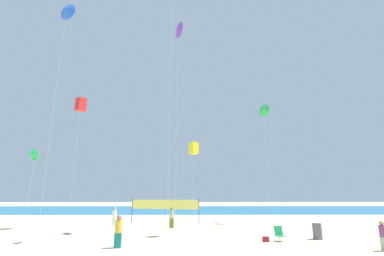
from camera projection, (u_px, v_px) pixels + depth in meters
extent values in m
plane|color=beige|center=(181.00, 252.00, 13.64)|extent=(120.00, 120.00, 0.00)
cube|color=#1E6B99|center=(187.00, 210.00, 43.97)|extent=(120.00, 20.00, 0.01)
cube|color=olive|center=(172.00, 223.00, 22.45)|extent=(0.37, 0.22, 0.78)
cylinder|color=#99B28C|center=(172.00, 214.00, 22.62)|extent=(0.39, 0.39, 0.65)
sphere|color=#997051|center=(172.00, 208.00, 22.73)|extent=(0.29, 0.29, 0.29)
cube|color=#19727A|center=(118.00, 240.00, 14.58)|extent=(0.38, 0.23, 0.79)
cylinder|color=gold|center=(119.00, 226.00, 14.75)|extent=(0.40, 0.40, 0.65)
sphere|color=#997051|center=(119.00, 218.00, 14.86)|extent=(0.29, 0.29, 0.29)
cylinder|color=#7A3872|center=(383.00, 231.00, 13.99)|extent=(0.35, 0.35, 0.57)
sphere|color=tan|center=(381.00, 223.00, 14.09)|extent=(0.26, 0.26, 0.26)
cube|color=white|center=(114.00, 221.00, 23.88)|extent=(0.34, 0.21, 0.72)
cylinder|color=white|center=(115.00, 214.00, 24.03)|extent=(0.36, 0.36, 0.59)
sphere|color=tan|center=(115.00, 209.00, 24.13)|extent=(0.26, 0.26, 0.26)
cube|color=#1E8C4C|center=(280.00, 236.00, 16.37)|extent=(0.52, 0.48, 0.03)
cube|color=#1E8C4C|center=(278.00, 231.00, 16.71)|extent=(0.52, 0.23, 0.57)
cylinder|color=silver|center=(281.00, 239.00, 16.19)|extent=(0.03, 0.03, 0.32)
cylinder|color=silver|center=(280.00, 238.00, 16.47)|extent=(0.03, 0.03, 0.32)
cylinder|color=#595960|center=(317.00, 231.00, 17.19)|extent=(0.58, 0.58, 1.00)
cylinder|color=#4C4C51|center=(132.00, 209.00, 26.96)|extent=(0.08, 0.08, 2.40)
cylinder|color=#4C4C51|center=(199.00, 211.00, 25.42)|extent=(0.08, 0.08, 2.40)
cube|color=#EAE566|center=(165.00, 204.00, 26.31)|extent=(6.81, 1.67, 0.90)
cube|color=maroon|center=(266.00, 239.00, 16.23)|extent=(0.39, 0.19, 0.31)
cylinder|color=silver|center=(30.00, 191.00, 21.38)|extent=(0.01, 0.01, 6.01)
cylinder|color=green|center=(35.00, 155.00, 22.08)|extent=(1.62, 2.48, 0.58)
sphere|color=green|center=(34.00, 159.00, 21.99)|extent=(0.35, 0.35, 0.35)
cylinder|color=silver|center=(170.00, 96.00, 19.29)|extent=(0.01, 0.01, 19.67)
cylinder|color=silver|center=(267.00, 164.00, 26.77)|extent=(0.01, 0.01, 11.47)
cone|color=green|center=(263.00, 110.00, 28.10)|extent=(1.11, 1.29, 1.30)
cylinder|color=silver|center=(177.00, 122.00, 22.28)|extent=(0.01, 0.01, 17.53)
cone|color=purple|center=(178.00, 30.00, 24.32)|extent=(0.95, 1.41, 1.48)
cylinder|color=silver|center=(53.00, 112.00, 20.25)|extent=(0.01, 0.01, 17.96)
cone|color=blue|center=(66.00, 10.00, 22.34)|extent=(1.53, 0.83, 1.48)
cylinder|color=silver|center=(194.00, 190.00, 19.08)|extent=(0.01, 0.01, 6.19)
cube|color=yellow|center=(194.00, 148.00, 19.80)|extent=(0.75, 0.75, 0.87)
cylinder|color=silver|center=(75.00, 163.00, 23.52)|extent=(0.01, 0.01, 10.97)
cube|color=red|center=(81.00, 105.00, 24.80)|extent=(1.05, 1.05, 1.20)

